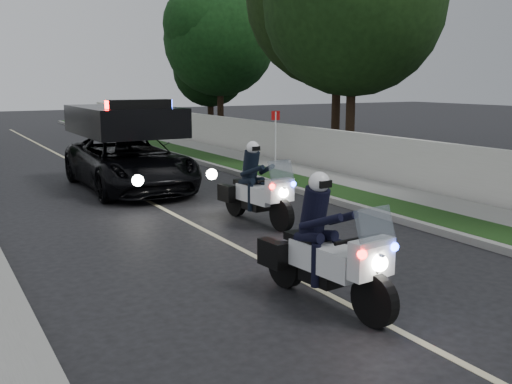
% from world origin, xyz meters
% --- Properties ---
extents(ground, '(120.00, 120.00, 0.00)m').
position_xyz_m(ground, '(0.00, 0.00, 0.00)').
color(ground, black).
rests_on(ground, ground).
extents(curb_right, '(0.20, 60.00, 0.15)m').
position_xyz_m(curb_right, '(4.10, 10.00, 0.07)').
color(curb_right, gray).
rests_on(curb_right, ground).
extents(grass_verge, '(1.20, 60.00, 0.16)m').
position_xyz_m(grass_verge, '(4.80, 10.00, 0.08)').
color(grass_verge, '#193814').
rests_on(grass_verge, ground).
extents(sidewalk_right, '(1.40, 60.00, 0.16)m').
position_xyz_m(sidewalk_right, '(6.10, 10.00, 0.08)').
color(sidewalk_right, gray).
rests_on(sidewalk_right, ground).
extents(property_wall, '(0.22, 60.00, 1.50)m').
position_xyz_m(property_wall, '(7.10, 10.00, 0.75)').
color(property_wall, beige).
rests_on(property_wall, ground).
extents(lane_marking, '(0.12, 50.00, 0.01)m').
position_xyz_m(lane_marking, '(0.00, 10.00, 0.00)').
color(lane_marking, '#BFB78C').
rests_on(lane_marking, ground).
extents(police_moto_left, '(1.01, 2.31, 1.90)m').
position_xyz_m(police_moto_left, '(-0.28, 0.31, 0.00)').
color(police_moto_left, silver).
rests_on(police_moto_left, ground).
extents(police_moto_right, '(0.96, 2.22, 1.83)m').
position_xyz_m(police_moto_right, '(1.31, 5.04, 0.00)').
color(police_moto_right, silver).
rests_on(police_moto_right, ground).
extents(police_suv, '(2.71, 5.81, 2.82)m').
position_xyz_m(police_suv, '(0.13, 10.46, 0.00)').
color(police_suv, black).
rests_on(police_suv, ground).
extents(sign_post, '(0.36, 0.36, 2.14)m').
position_xyz_m(sign_post, '(6.00, 11.89, 0.00)').
color(sign_post, '#9F0B0C').
rests_on(sign_post, ground).
extents(tree_right_b, '(9.24, 9.24, 11.65)m').
position_xyz_m(tree_right_b, '(9.63, 12.20, 0.00)').
color(tree_right_b, '#193812').
rests_on(tree_right_b, ground).
extents(tree_right_c, '(8.85, 8.85, 12.75)m').
position_xyz_m(tree_right_c, '(10.23, 13.94, 0.00)').
color(tree_right_c, '#1A320F').
rests_on(tree_right_c, ground).
extents(tree_right_d, '(6.45, 6.45, 10.41)m').
position_xyz_m(tree_right_d, '(9.90, 24.25, 0.00)').
color(tree_right_d, '#143E14').
rests_on(tree_right_d, ground).
extents(tree_right_e, '(4.96, 4.96, 7.33)m').
position_xyz_m(tree_right_e, '(10.18, 26.15, 0.00)').
color(tree_right_e, black).
rests_on(tree_right_e, ground).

